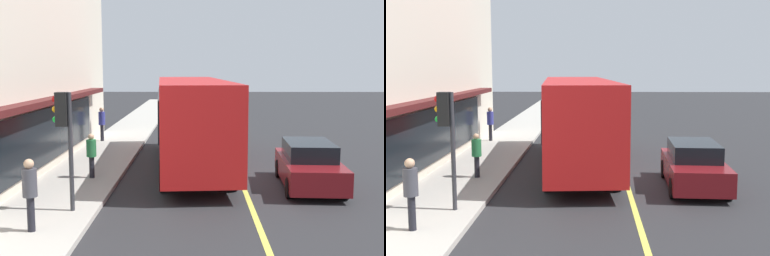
# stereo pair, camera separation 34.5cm
# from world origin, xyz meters

# --- Properties ---
(ground) EXTENTS (120.00, 120.00, 0.00)m
(ground) POSITION_xyz_m (0.00, 0.00, 0.00)
(ground) COLOR #28282B
(sidewalk) EXTENTS (80.00, 2.84, 0.15)m
(sidewalk) POSITION_xyz_m (0.00, 5.71, 0.07)
(sidewalk) COLOR #B2ADA3
(sidewalk) RESTS_ON ground
(lane_centre_stripe) EXTENTS (36.00, 0.16, 0.01)m
(lane_centre_stripe) POSITION_xyz_m (0.00, 0.00, 0.00)
(lane_centre_stripe) COLOR #D8D14C
(lane_centre_stripe) RESTS_ON ground
(bus) EXTENTS (11.28, 3.32, 3.50)m
(bus) POSITION_xyz_m (2.22, 1.79, 1.99)
(bus) COLOR red
(bus) RESTS_ON ground
(traffic_light) EXTENTS (0.30, 0.52, 3.20)m
(traffic_light) POSITION_xyz_m (-4.06, 5.09, 2.53)
(traffic_light) COLOR #2D2D33
(traffic_light) RESTS_ON sidewalk
(car_maroon) EXTENTS (4.40, 2.06, 1.52)m
(car_maroon) POSITION_xyz_m (-0.86, -2.18, 0.74)
(car_maroon) COLOR maroon
(car_maroon) RESTS_ON ground
(pedestrian_at_corner) EXTENTS (0.34, 0.34, 1.76)m
(pedestrian_at_corner) POSITION_xyz_m (8.11, 6.52, 1.21)
(pedestrian_at_corner) COLOR black
(pedestrian_at_corner) RESTS_ON sidewalk
(pedestrian_waiting) EXTENTS (0.34, 0.34, 1.74)m
(pedestrian_waiting) POSITION_xyz_m (-5.70, 5.49, 1.20)
(pedestrian_waiting) COLOR black
(pedestrian_waiting) RESTS_ON sidewalk
(pedestrian_mid_block) EXTENTS (0.34, 0.34, 1.56)m
(pedestrian_mid_block) POSITION_xyz_m (-0.23, 5.24, 1.08)
(pedestrian_mid_block) COLOR black
(pedestrian_mid_block) RESTS_ON sidewalk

